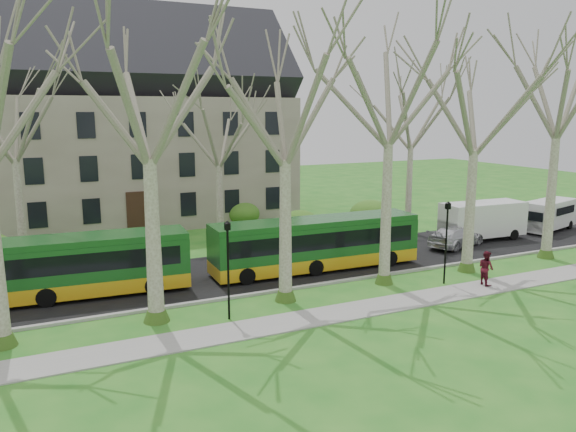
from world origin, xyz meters
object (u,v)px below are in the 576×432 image
(van_b, at_px, (549,215))
(sedan, at_px, (456,237))
(bus_follow, at_px, (316,243))
(pedestrian_b, at_px, (486,268))
(bus_lead, at_px, (59,267))
(van_a, at_px, (483,221))

(van_b, bearing_deg, sedan, 170.60)
(bus_follow, distance_m, pedestrian_b, 9.19)
(bus_follow, height_order, pedestrian_b, bus_follow)
(bus_lead, xyz_separation_m, van_b, (34.46, 0.85, -0.38))
(van_a, distance_m, van_b, 6.80)
(van_b, bearing_deg, bus_follow, 169.62)
(sedan, relative_size, van_b, 0.90)
(sedan, height_order, van_a, van_a)
(bus_follow, xyz_separation_m, sedan, (10.97, 0.75, -0.83))
(sedan, height_order, van_b, van_b)
(van_a, relative_size, pedestrian_b, 3.35)
(van_b, distance_m, pedestrian_b, 16.44)
(sedan, bearing_deg, bus_follow, 76.48)
(bus_lead, xyz_separation_m, van_a, (27.67, 0.71, -0.21))
(sedan, bearing_deg, van_a, -91.86)
(sedan, bearing_deg, pedestrian_b, 131.05)
(sedan, relative_size, pedestrian_b, 2.62)
(bus_lead, bearing_deg, pedestrian_b, -15.98)
(van_a, relative_size, van_b, 1.15)
(bus_lead, height_order, sedan, bus_lead)
(bus_lead, xyz_separation_m, sedan, (24.52, -0.16, -0.84))
(sedan, xyz_separation_m, van_a, (3.15, 0.88, 0.63))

